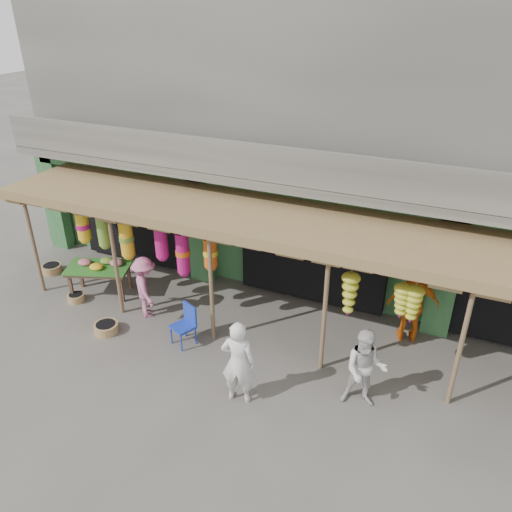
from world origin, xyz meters
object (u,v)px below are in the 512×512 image
at_px(person_right, 365,369).
at_px(person_vendor, 413,304).
at_px(flower_table, 99,268).
at_px(person_front, 238,362).
at_px(person_shopper, 145,287).
at_px(blue_chair, 186,322).

bearing_deg(person_right, person_vendor, 65.28).
xyz_separation_m(flower_table, person_vendor, (7.48, 1.19, 0.18)).
bearing_deg(person_front, person_shopper, -38.25).
relative_size(person_right, person_shopper, 1.06).
bearing_deg(person_shopper, person_vendor, -121.55).
bearing_deg(flower_table, blue_chair, -36.35).
bearing_deg(person_vendor, person_front, 34.06).
distance_m(flower_table, person_front, 5.23).
height_order(blue_chair, person_front, person_front).
bearing_deg(person_right, blue_chair, 162.69).
distance_m(flower_table, person_right, 7.09).
bearing_deg(person_front, person_vendor, -140.47).
xyz_separation_m(flower_table, person_front, (4.83, -2.00, 0.12)).
bearing_deg(person_front, blue_chair, -42.63).
height_order(blue_chair, person_shopper, person_shopper).
xyz_separation_m(person_front, person_shopper, (-3.21, 1.67, -0.11)).
bearing_deg(flower_table, person_shopper, -31.83).
height_order(person_vendor, person_shopper, person_vendor).
xyz_separation_m(blue_chair, person_shopper, (-1.41, 0.55, 0.24)).
distance_m(blue_chair, person_shopper, 1.53).
distance_m(person_front, person_right, 2.31).
bearing_deg(flower_table, person_vendor, -11.03).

